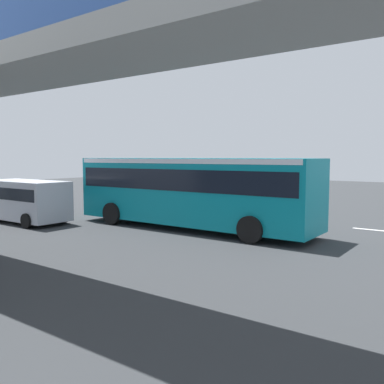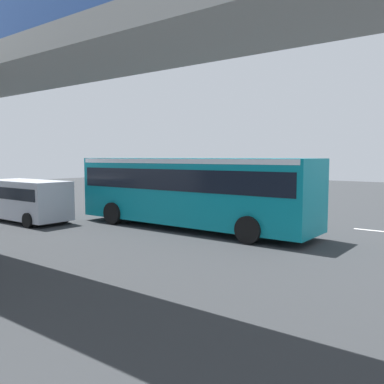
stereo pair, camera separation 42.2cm
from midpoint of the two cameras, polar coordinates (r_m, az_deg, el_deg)
name	(u,v)px [view 2 (the right image)]	position (r m, az deg, el deg)	size (l,w,h in m)	color
ground	(190,222)	(20.28, 0.35, -4.19)	(80.00, 80.00, 0.00)	#2D3033
city_bus	(190,187)	(18.24, 0.39, 0.74)	(11.54, 2.85, 3.15)	#0C8493
parked_van	(28,198)	(21.70, -21.36, -0.79)	(4.80, 2.17, 2.05)	#B7BCC6
traffic_sign	(168,179)	(24.82, -2.90, 1.86)	(0.08, 0.60, 2.80)	slate
lane_dash_leftmost	(378,231)	(19.67, 25.01, -4.93)	(2.00, 0.20, 0.01)	silver
lane_dash_left	(291,222)	(20.85, 14.19, -4.08)	(2.00, 0.20, 0.01)	silver
lane_dash_centre	(223,215)	(22.69, 4.84, -3.23)	(2.00, 0.20, 0.01)	silver
lane_dash_right	(168,210)	(25.04, -2.93, -2.45)	(2.00, 0.20, 0.01)	silver
lane_dash_rightmost	(122,205)	(27.76, -9.26, -1.78)	(2.00, 0.20, 0.01)	silver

